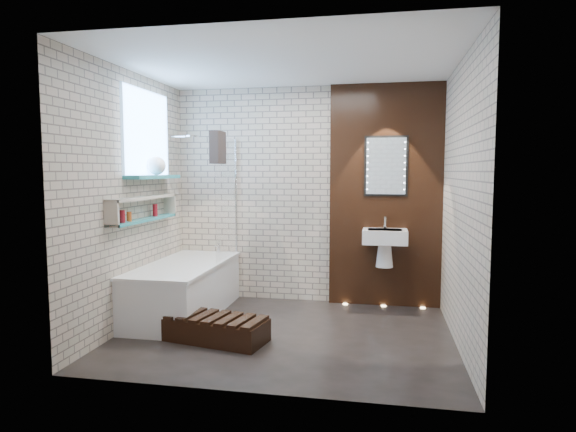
% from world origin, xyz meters
% --- Properties ---
extents(ground, '(3.20, 3.20, 0.00)m').
position_xyz_m(ground, '(0.00, 0.00, 0.00)').
color(ground, black).
rests_on(ground, ground).
extents(room_shell, '(3.24, 3.20, 2.60)m').
position_xyz_m(room_shell, '(0.00, 0.00, 1.30)').
color(room_shell, '#C2AC9A').
rests_on(room_shell, ground).
extents(walnut_panel, '(1.30, 0.06, 2.60)m').
position_xyz_m(walnut_panel, '(0.95, 1.27, 1.30)').
color(walnut_panel, black).
rests_on(walnut_panel, ground).
extents(clerestory_window, '(0.18, 1.00, 0.94)m').
position_xyz_m(clerestory_window, '(-1.57, 0.35, 1.90)').
color(clerestory_window, '#7FADE0').
rests_on(clerestory_window, room_shell).
extents(display_niche, '(0.14, 1.30, 0.26)m').
position_xyz_m(display_niche, '(-1.53, 0.15, 1.20)').
color(display_niche, teal).
rests_on(display_niche, room_shell).
extents(bathtub, '(0.79, 1.74, 0.70)m').
position_xyz_m(bathtub, '(-1.22, 0.45, 0.29)').
color(bathtub, white).
rests_on(bathtub, ground).
extents(bath_screen, '(0.01, 0.78, 1.40)m').
position_xyz_m(bath_screen, '(-0.87, 0.89, 1.28)').
color(bath_screen, white).
rests_on(bath_screen, bathtub).
extents(towel, '(0.10, 0.27, 0.36)m').
position_xyz_m(towel, '(-0.87, 0.60, 1.85)').
color(towel, black).
rests_on(towel, bath_screen).
extents(shower_head, '(0.18, 0.18, 0.02)m').
position_xyz_m(shower_head, '(-1.30, 0.95, 2.00)').
color(shower_head, silver).
rests_on(shower_head, room_shell).
extents(washbasin, '(0.50, 0.36, 0.58)m').
position_xyz_m(washbasin, '(0.95, 1.07, 0.79)').
color(washbasin, white).
rests_on(washbasin, walnut_panel).
extents(led_mirror, '(0.50, 0.02, 0.70)m').
position_xyz_m(led_mirror, '(0.95, 1.23, 1.65)').
color(led_mirror, black).
rests_on(led_mirror, walnut_panel).
extents(walnut_step, '(1.01, 0.60, 0.21)m').
position_xyz_m(walnut_step, '(-0.60, -0.30, 0.10)').
color(walnut_step, black).
rests_on(walnut_step, ground).
extents(niche_bottles, '(0.05, 0.75, 0.13)m').
position_xyz_m(niche_bottles, '(-1.53, 0.02, 1.16)').
color(niche_bottles, maroon).
rests_on(niche_bottles, display_niche).
extents(sill_vases, '(0.20, 0.20, 0.20)m').
position_xyz_m(sill_vases, '(-1.50, 0.39, 1.65)').
color(sill_vases, white).
rests_on(sill_vases, clerestory_window).
extents(floor_uplights, '(0.96, 0.06, 0.01)m').
position_xyz_m(floor_uplights, '(0.95, 1.20, 0.01)').
color(floor_uplights, '#FFD899').
rests_on(floor_uplights, ground).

